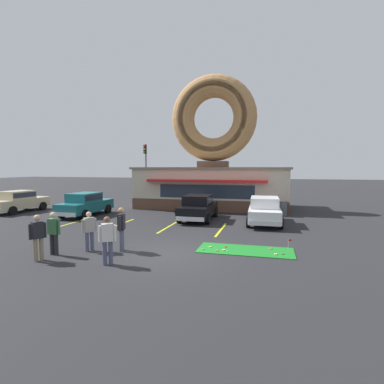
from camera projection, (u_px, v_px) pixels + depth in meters
ground_plane at (167, 253)px, 11.64m from camera, size 160.00×160.00×0.00m
donut_shop_building at (213, 163)px, 24.98m from camera, size 12.30×6.75×10.96m
putting_mat at (245, 250)px, 12.03m from camera, size 3.79×1.58×0.03m
mini_donut_near_left at (203, 249)px, 12.08m from camera, size 0.13×0.13×0.04m
mini_donut_near_right at (210, 247)px, 12.43m from camera, size 0.13×0.13×0.04m
mini_donut_mid_left at (225, 247)px, 12.48m from camera, size 0.13×0.13×0.04m
mini_donut_mid_centre at (217, 251)px, 11.88m from camera, size 0.13×0.13×0.04m
mini_donut_mid_right at (276, 254)px, 11.40m from camera, size 0.13×0.13×0.04m
mini_donut_far_left at (271, 249)px, 12.17m from camera, size 0.13×0.13×0.04m
mini_donut_far_centre at (224, 250)px, 11.98m from camera, size 0.13×0.13×0.04m
mini_donut_far_right at (283, 254)px, 11.44m from camera, size 0.13×0.13×0.04m
golf_ball at (227, 251)px, 11.87m from camera, size 0.04×0.04×0.04m
putting_flag_pin at (289, 242)px, 11.60m from camera, size 0.13×0.01×0.55m
car_teal at (85, 203)px, 20.67m from camera, size 2.05×4.59×1.60m
car_champagne at (18, 200)px, 22.44m from camera, size 2.17×4.65×1.60m
car_black at (198, 206)px, 19.03m from camera, size 2.00×4.57×1.60m
car_white at (264, 209)px, 17.69m from camera, size 2.07×4.60×1.60m
pedestrian_blue_sweater_man at (54, 231)px, 11.40m from camera, size 0.60×0.25×1.65m
pedestrian_hooded_kid at (89, 229)px, 11.90m from camera, size 0.42×0.50×1.59m
pedestrian_leather_jacket_man at (38, 235)px, 10.66m from camera, size 0.40×0.53×1.67m
pedestrian_clipboard_woman at (121, 227)px, 11.93m from camera, size 0.33×0.58×1.76m
pedestrian_beanie_man at (107, 238)px, 10.23m from camera, size 0.52×0.40×1.68m
trash_bin at (283, 208)px, 20.92m from camera, size 0.57×0.57×0.97m
traffic_light_pole at (146, 164)px, 31.68m from camera, size 0.28×0.47×5.80m
parking_stripe_far_left at (76, 222)px, 18.38m from camera, size 0.12×3.60×0.01m
parking_stripe_left at (120, 224)px, 17.63m from camera, size 0.12×3.60×0.01m
parking_stripe_mid_left at (168, 227)px, 16.88m from camera, size 0.12×3.60×0.01m
parking_stripe_centre at (221, 229)px, 16.13m from camera, size 0.12×3.60×0.01m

